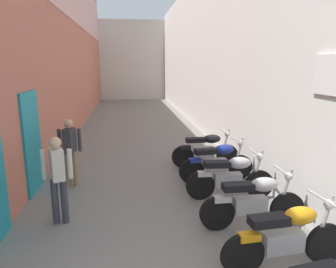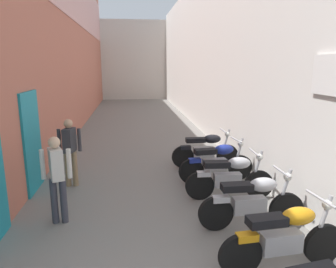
# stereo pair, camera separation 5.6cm
# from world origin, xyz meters

# --- Properties ---
(ground_plane) EXTENTS (39.95, 39.95, 0.00)m
(ground_plane) POSITION_xyz_m (0.00, 9.98, 0.00)
(ground_plane) COLOR slate
(building_left) EXTENTS (0.45, 23.95, 8.00)m
(building_left) POSITION_xyz_m (-2.76, 11.93, 4.04)
(building_left) COLOR #B76651
(building_left) RESTS_ON ground
(building_right) EXTENTS (0.45, 23.95, 6.46)m
(building_right) POSITION_xyz_m (2.76, 11.97, 3.23)
(building_right) COLOR silver
(building_right) RESTS_ON ground
(building_far_end) EXTENTS (8.13, 2.00, 6.17)m
(building_far_end) POSITION_xyz_m (0.00, 24.95, 3.08)
(building_far_end) COLOR beige
(building_far_end) RESTS_ON ground
(motorcycle_second) EXTENTS (1.85, 0.58, 1.04)m
(motorcycle_second) POSITION_xyz_m (1.62, 2.26, 0.50)
(motorcycle_second) COLOR black
(motorcycle_second) RESTS_ON ground
(motorcycle_third) EXTENTS (1.85, 0.58, 1.04)m
(motorcycle_third) POSITION_xyz_m (1.62, 3.39, 0.50)
(motorcycle_third) COLOR black
(motorcycle_third) RESTS_ON ground
(motorcycle_fourth) EXTENTS (1.85, 0.58, 1.04)m
(motorcycle_fourth) POSITION_xyz_m (1.62, 4.59, 0.50)
(motorcycle_fourth) COLOR black
(motorcycle_fourth) RESTS_ON ground
(motorcycle_fifth) EXTENTS (1.85, 0.58, 1.04)m
(motorcycle_fifth) POSITION_xyz_m (1.62, 5.60, 0.50)
(motorcycle_fifth) COLOR black
(motorcycle_fifth) RESTS_ON ground
(motorcycle_sixth) EXTENTS (1.85, 0.58, 1.04)m
(motorcycle_sixth) POSITION_xyz_m (1.62, 6.70, 0.50)
(motorcycle_sixth) COLOR black
(motorcycle_sixth) RESTS_ON ground
(pedestrian_mid_alley) EXTENTS (0.52, 0.39, 1.57)m
(pedestrian_mid_alley) POSITION_xyz_m (-1.68, 3.98, 0.92)
(pedestrian_mid_alley) COLOR #383842
(pedestrian_mid_alley) RESTS_ON ground
(pedestrian_further_down) EXTENTS (0.52, 0.38, 1.57)m
(pedestrian_further_down) POSITION_xyz_m (-1.78, 5.72, 0.92)
(pedestrian_further_down) COLOR #8C7251
(pedestrian_further_down) RESTS_ON ground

